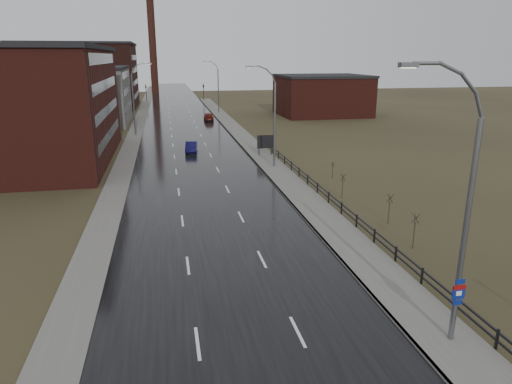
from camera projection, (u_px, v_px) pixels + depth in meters
name	position (u px, v px, depth m)	size (l,w,h in m)	color
road	(186.00, 136.00, 73.27)	(14.00, 300.00, 0.06)	black
sidewalk_right	(274.00, 169.00, 51.35)	(3.20, 180.00, 0.18)	#595651
curb_right	(261.00, 170.00, 51.07)	(0.16, 180.00, 0.18)	slate
sidewalk_left	(134.00, 137.00, 71.73)	(2.40, 260.00, 0.12)	#595651
warehouse_near	(9.00, 105.00, 53.34)	(22.44, 28.56, 13.50)	#471914
warehouse_mid	(83.00, 95.00, 85.35)	(16.32, 20.40, 10.50)	slate
warehouse_far	(81.00, 76.00, 111.91)	(26.52, 24.48, 15.50)	#331611
building_right	(322.00, 95.00, 98.39)	(18.36, 16.32, 8.50)	#471914
smokestack	(153.00, 46.00, 152.35)	(2.70, 2.70, 30.70)	#331611
streetlight_main	(461.00, 215.00, 18.59)	(3.91, 0.29, 12.11)	slate
streetlight_right_mid	(272.00, 117.00, 50.63)	(3.36, 0.28, 11.35)	slate
streetlight_left	(135.00, 99.00, 72.06)	(3.36, 0.28, 11.35)	slate
streetlight_right_far	(217.00, 86.00, 101.40)	(3.36, 0.28, 11.35)	slate
guardrail	(345.00, 210.00, 35.80)	(0.10, 53.05, 1.10)	black
shrub_c	(415.00, 230.00, 29.93)	(0.59, 0.62, 2.49)	#382D23
shrub_d	(389.00, 208.00, 34.48)	(0.56, 0.59, 2.36)	#382D23
shrub_e	(343.00, 185.00, 40.78)	(0.54, 0.57, 2.27)	#382D23
shrub_f	(333.00, 169.00, 47.76)	(0.41, 0.43, 1.70)	#382D23
billboard	(265.00, 142.00, 57.71)	(2.10, 0.17, 2.74)	black
traffic_light_left	(146.00, 85.00, 126.88)	(0.58, 2.73, 5.30)	black
traffic_light_right	(203.00, 84.00, 129.86)	(0.58, 2.73, 5.30)	black
car_near	(191.00, 147.00, 60.33)	(1.46, 4.19, 1.38)	#0D0B3B
car_far	(209.00, 117.00, 90.40)	(1.86, 4.63, 1.58)	#56150E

